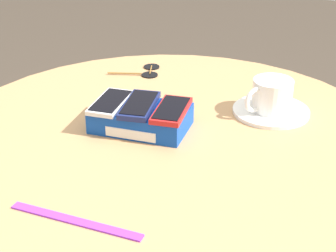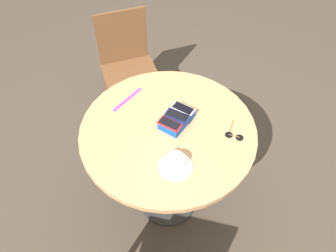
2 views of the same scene
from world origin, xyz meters
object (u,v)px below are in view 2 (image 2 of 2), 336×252
(chair_near_window, at_px, (129,70))
(phone_red, at_px, (170,124))
(phone_white, at_px, (183,109))
(round_table, at_px, (168,144))
(sunglasses, at_px, (234,135))
(phone_box, at_px, (177,120))
(phone_navy, at_px, (177,115))
(coffee_cup, at_px, (176,162))
(lanyard_strap, at_px, (127,99))
(saucer, at_px, (176,167))

(chair_near_window, bearing_deg, phone_red, 66.64)
(phone_white, bearing_deg, chair_near_window, -106.40)
(round_table, xyz_separation_m, phone_white, (-0.12, -0.02, 0.17))
(phone_white, relative_size, sunglasses, 1.12)
(phone_box, xyz_separation_m, phone_navy, (-0.00, -0.00, 0.03))
(round_table, relative_size, phone_red, 7.01)
(coffee_cup, relative_size, chair_near_window, 0.12)
(phone_red, xyz_separation_m, chair_near_window, (-0.35, -0.80, -0.34))
(phone_box, xyz_separation_m, phone_white, (-0.06, -0.02, 0.03))
(round_table, xyz_separation_m, phone_box, (-0.06, 0.00, 0.15))
(phone_box, relative_size, phone_navy, 1.50)
(round_table, distance_m, phone_red, 0.17)
(lanyard_strap, bearing_deg, phone_white, 116.23)
(round_table, bearing_deg, phone_navy, -178.01)
(phone_navy, xyz_separation_m, sunglasses, (-0.14, 0.26, -0.05))
(saucer, relative_size, sunglasses, 1.37)
(saucer, height_order, lanyard_strap, saucer)
(phone_box, bearing_deg, round_table, -0.70)
(coffee_cup, relative_size, sunglasses, 0.93)
(phone_navy, relative_size, saucer, 0.85)
(phone_navy, bearing_deg, coffee_cup, 44.73)
(coffee_cup, distance_m, chair_near_window, 1.14)
(phone_box, xyz_separation_m, saucer, (0.19, 0.19, -0.02))
(round_table, distance_m, coffee_cup, 0.28)
(lanyard_strap, bearing_deg, round_table, 93.90)
(round_table, relative_size, chair_near_window, 1.05)
(phone_red, distance_m, chair_near_window, 0.94)
(phone_white, height_order, phone_navy, phone_navy)
(round_table, relative_size, coffee_cup, 8.40)
(phone_box, distance_m, sunglasses, 0.29)
(lanyard_strap, bearing_deg, sunglasses, 112.41)
(coffee_cup, bearing_deg, phone_box, -135.35)
(coffee_cup, bearing_deg, round_table, -124.49)
(round_table, distance_m, phone_white, 0.21)
(phone_navy, height_order, chair_near_window, chair_near_window)
(lanyard_strap, relative_size, sunglasses, 1.89)
(phone_red, bearing_deg, saucer, 53.56)
(phone_navy, xyz_separation_m, coffee_cup, (0.19, 0.19, -0.01))
(phone_white, xyz_separation_m, phone_navy, (0.06, 0.01, 0.00))
(round_table, xyz_separation_m, coffee_cup, (0.13, 0.19, 0.17))
(round_table, height_order, coffee_cup, coffee_cup)
(phone_red, distance_m, saucer, 0.23)
(saucer, distance_m, sunglasses, 0.34)
(phone_box, bearing_deg, sunglasses, 120.22)
(phone_red, bearing_deg, sunglasses, 130.75)
(coffee_cup, height_order, sunglasses, coffee_cup)
(coffee_cup, height_order, chair_near_window, chair_near_window)
(phone_box, distance_m, phone_navy, 0.03)
(saucer, relative_size, chair_near_window, 0.18)
(round_table, height_order, phone_navy, phone_navy)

